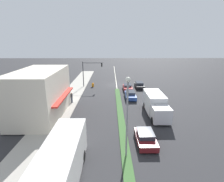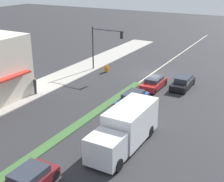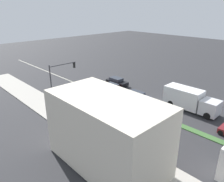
{
  "view_description": "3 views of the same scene",
  "coord_description": "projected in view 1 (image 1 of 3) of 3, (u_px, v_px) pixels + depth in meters",
  "views": [
    {
      "loc": [
        1.41,
        40.41,
        10.37
      ],
      "look_at": [
        1.15,
        9.39,
        1.19
      ],
      "focal_mm": 28.0,
      "sensor_mm": 36.0,
      "label": 1
    },
    {
      "loc": [
        -14.13,
        35.49,
        12.26
      ],
      "look_at": [
        -0.0,
        10.23,
        1.13
      ],
      "focal_mm": 50.0,
      "sensor_mm": 36.0,
      "label": 2
    },
    {
      "loc": [
        21.89,
        29.76,
        13.38
      ],
      "look_at": [
        0.6,
        7.48,
        1.5
      ],
      "focal_mm": 35.0,
      "sensor_mm": 36.0,
      "label": 3
    }
  ],
  "objects": [
    {
      "name": "street_lamp",
      "position": [
        127.0,
        108.0,
        14.8
      ],
      "size": [
        0.44,
        0.44,
        7.37
      ],
      "color": "gray",
      "rests_on": "median_strip"
    },
    {
      "name": "delivery_truck",
      "position": [
        155.0,
        104.0,
        24.94
      ],
      "size": [
        2.44,
        7.5,
        2.87
      ],
      "color": "silver",
      "rests_on": "ground"
    },
    {
      "name": "sidewalk_right",
      "position": [
        55.0,
        118.0,
        23.87
      ],
      "size": [
        4.0,
        73.0,
        0.12
      ],
      "primitive_type": "cube",
      "color": "#A8A399",
      "rests_on": "ground"
    },
    {
      "name": "traffic_signal_main",
      "position": [
        89.0,
        70.0,
        38.79
      ],
      "size": [
        4.59,
        0.34,
        5.6
      ],
      "color": "#333338",
      "rests_on": "sidewalk_right"
    },
    {
      "name": "building_corner_store",
      "position": [
        41.0,
        94.0,
        23.73
      ],
      "size": [
        6.29,
        10.62,
        6.36
      ],
      "color": "beige",
      "rests_on": "sidewalk_right"
    },
    {
      "name": "hatchback_red",
      "position": [
        128.0,
        87.0,
        37.13
      ],
      "size": [
        1.8,
        4.06,
        1.22
      ],
      "color": "#AD1E1E",
      "rests_on": "ground"
    },
    {
      "name": "coupe_blue",
      "position": [
        130.0,
        95.0,
        31.89
      ],
      "size": [
        1.84,
        4.3,
        1.3
      ],
      "color": "#284793",
      "rests_on": "ground"
    },
    {
      "name": "city_bus",
      "position": [
        57.0,
        175.0,
        11.51
      ],
      "size": [
        2.56,
        11.0,
        3.26
      ],
      "color": "silver",
      "rests_on": "ground"
    },
    {
      "name": "pedestrian",
      "position": [
        72.0,
        97.0,
        29.26
      ],
      "size": [
        0.34,
        0.34,
        1.76
      ],
      "color": "#282D42",
      "rests_on": "sidewalk_right"
    },
    {
      "name": "suv_black",
      "position": [
        139.0,
        85.0,
        38.79
      ],
      "size": [
        1.76,
        4.27,
        1.29
      ],
      "color": "black",
      "rests_on": "ground"
    },
    {
      "name": "warning_aframe_sign",
      "position": [
        93.0,
        85.0,
        39.67
      ],
      "size": [
        0.45,
        0.53,
        0.84
      ],
      "color": "orange",
      "rests_on": "ground"
    },
    {
      "name": "sedan_maroon",
      "position": [
        146.0,
        138.0,
        18.08
      ],
      "size": [
        1.91,
        3.93,
        1.24
      ],
      "color": "maroon",
      "rests_on": "ground"
    },
    {
      "name": "lane_marking_center",
      "position": [
        116.0,
        85.0,
        41.7
      ],
      "size": [
        0.16,
        60.0,
        0.01
      ],
      "primitive_type": "cube",
      "color": "beige",
      "rests_on": "ground"
    },
    {
      "name": "ground_plane",
      "position": [
        121.0,
        117.0,
        24.44
      ],
      "size": [
        160.0,
        160.0,
        0.0
      ],
      "primitive_type": "plane",
      "color": "#2B2B2D"
    },
    {
      "name": "median_strip",
      "position": [
        126.0,
        158.0,
        15.8
      ],
      "size": [
        0.9,
        46.0,
        0.1
      ],
      "primitive_type": "cube",
      "color": "#3D6633",
      "rests_on": "ground"
    }
  ]
}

